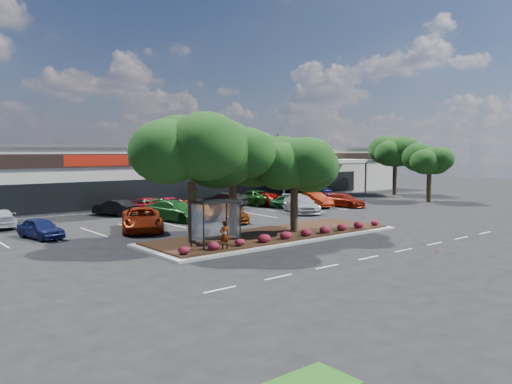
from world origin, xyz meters
TOP-DOWN VIEW (x-y plane):
  - ground at (0.00, 0.00)m, footprint 160.00×160.00m
  - retail_store at (0.06, 33.91)m, footprint 80.40×25.20m
  - landscape_island at (-2.00, 4.00)m, footprint 18.00×6.00m
  - lane_markings at (-0.14, 10.42)m, footprint 33.12×20.06m
  - shrub_row at (-2.00, 1.90)m, footprint 17.00×0.80m
  - bus_shelter at (-7.50, 2.95)m, footprint 2.75×1.55m
  - island_tree_west at (-8.00, 4.50)m, footprint 7.20×7.20m
  - island_tree_mid at (-4.50, 5.20)m, footprint 6.60×6.60m
  - island_tree_east at (-0.50, 3.70)m, footprint 5.80×5.80m
  - tree_east_near at (26.00, 10.00)m, footprint 5.60×5.60m
  - tree_east_far at (31.00, 18.00)m, footprint 6.40×6.40m
  - conifer_north_east at (34.00, 44.00)m, footprint 3.96×3.96m
  - person_waiting at (-7.69, 1.70)m, footprint 0.59×0.40m
  - light_pole at (2.26, 25.54)m, footprint 1.40×0.81m
  - survey_stake at (-2.04, -7.70)m, footprint 0.07×0.14m
  - car_0 at (-14.09, 13.17)m, footprint 2.37×4.18m
  - car_1 at (-7.62, 11.82)m, footprint 4.92×6.53m
  - car_2 at (-3.21, 14.72)m, footprint 3.74×6.09m
  - car_3 at (-0.08, 11.70)m, footprint 3.44×5.44m
  - car_4 at (-1.32, 14.57)m, footprint 2.80×4.93m
  - car_5 at (8.41, 12.15)m, footprint 4.37×5.97m
  - car_6 at (9.84, 15.08)m, footprint 3.07×4.34m
  - car_7 at (12.80, 14.51)m, footprint 2.36×4.65m
  - car_8 at (15.21, 12.93)m, footprint 2.47×4.91m
  - car_9 at (-15.06, 19.82)m, footprint 2.40×4.85m
  - car_10 at (-5.62, 21.08)m, footprint 2.86×4.47m
  - car_11 at (-0.68, 20.76)m, footprint 2.65×5.04m
  - car_12 at (-3.29, 20.08)m, footprint 3.92×5.95m
  - car_13 at (5.37, 19.85)m, footprint 2.89×4.87m
  - car_14 at (9.19, 20.16)m, footprint 2.83×5.70m
  - car_15 at (9.59, 18.66)m, footprint 1.98×4.74m
  - car_16 at (17.77, 20.93)m, footprint 3.04×5.37m
  - car_17 at (20.34, 21.96)m, footprint 2.35×4.97m

SIDE VIEW (x-z plane):
  - ground at x=0.00m, z-range 0.00..0.00m
  - lane_markings at x=-0.14m, z-range 0.00..0.01m
  - landscape_island at x=-2.00m, z-range -0.01..0.25m
  - shrub_row at x=-2.00m, z-range 0.26..0.76m
  - survey_stake at x=-2.04m, z-range 0.14..1.14m
  - car_0 at x=-14.09m, z-range 0.00..1.34m
  - car_11 at x=-0.68m, z-range 0.00..1.35m
  - car_9 at x=-15.06m, z-range 0.00..1.36m
  - car_8 at x=15.21m, z-range 0.00..1.37m
  - car_15 at x=9.59m, z-range 0.00..1.37m
  - car_6 at x=9.84m, z-range 0.00..1.37m
  - car_10 at x=-5.62m, z-range 0.00..1.39m
  - car_7 at x=12.80m, z-range 0.00..1.46m
  - car_3 at x=-0.08m, z-range 0.00..1.47m
  - car_16 at x=17.77m, z-range 0.00..1.47m
  - car_13 at x=5.37m, z-range 0.00..1.52m
  - car_12 at x=-3.29m, z-range 0.00..1.52m
  - car_4 at x=-1.32m, z-range 0.00..1.54m
  - car_14 at x=9.19m, z-range 0.00..1.55m
  - car_5 at x=8.41m, z-range 0.00..1.61m
  - car_17 at x=20.34m, z-range 0.00..1.64m
  - car_1 at x=-7.62m, z-range 0.00..1.65m
  - car_2 at x=-3.21m, z-range 0.00..1.65m
  - person_waiting at x=-7.69m, z-range 0.26..1.83m
  - bus_shelter at x=-7.50m, z-range 1.01..3.60m
  - retail_store at x=0.06m, z-range 0.03..6.28m
  - tree_east_near at x=26.00m, z-range 0.00..6.51m
  - island_tree_east at x=-0.50m, z-range 0.26..6.76m
  - light_pole at x=2.26m, z-range -0.52..8.03m
  - tree_east_far at x=31.00m, z-range 0.00..7.62m
  - island_tree_mid at x=-4.50m, z-range 0.26..7.58m
  - island_tree_west at x=-8.00m, z-range 0.26..8.15m
  - conifer_north_east at x=34.00m, z-range 0.00..9.00m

